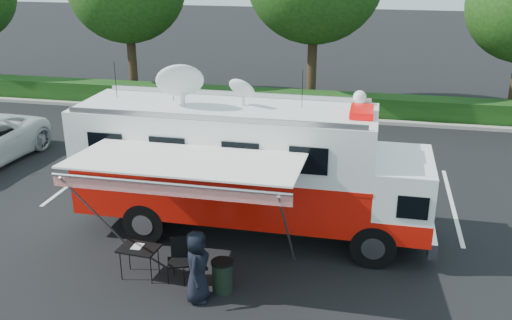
% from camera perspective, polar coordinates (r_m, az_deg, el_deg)
% --- Properties ---
extents(ground_plane, '(120.00, 120.00, 0.00)m').
position_cam_1_polar(ground_plane, '(15.58, -0.39, -7.19)').
color(ground_plane, black).
rests_on(ground_plane, ground).
extents(back_border, '(60.00, 6.14, 8.87)m').
position_cam_1_polar(back_border, '(26.52, 8.36, 15.51)').
color(back_border, '#9E998E').
rests_on(back_border, ground_plane).
extents(stall_lines, '(24.12, 5.50, 0.01)m').
position_cam_1_polar(stall_lines, '(18.32, 0.11, -2.74)').
color(stall_lines, silver).
rests_on(stall_lines, ground_plane).
extents(command_truck, '(9.20, 2.53, 4.42)m').
position_cam_1_polar(command_truck, '(14.81, -0.71, -0.68)').
color(command_truck, black).
rests_on(command_truck, ground_plane).
extents(awning, '(5.02, 2.60, 3.03)m').
position_cam_1_polar(awning, '(12.33, -7.17, -0.60)').
color(awning, white).
rests_on(awning, ground_plane).
extents(person, '(0.58, 0.85, 1.66)m').
position_cam_1_polar(person, '(12.94, -5.76, -13.69)').
color(person, black).
rests_on(person, ground_plane).
extents(folding_table, '(0.95, 0.71, 0.76)m').
position_cam_1_polar(folding_table, '(13.57, -11.65, -8.74)').
color(folding_table, black).
rests_on(folding_table, ground_plane).
extents(folding_chair, '(0.63, 0.66, 1.02)m').
position_cam_1_polar(folding_chair, '(13.40, -7.63, -9.39)').
color(folding_chair, black).
rests_on(folding_chair, ground_plane).
extents(trash_bin, '(0.50, 0.50, 0.75)m').
position_cam_1_polar(trash_bin, '(12.97, -3.38, -11.51)').
color(trash_bin, black).
rests_on(trash_bin, ground_plane).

